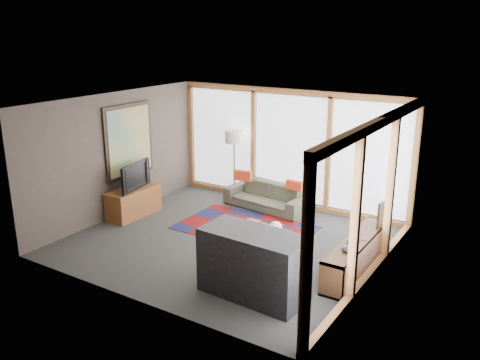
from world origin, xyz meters
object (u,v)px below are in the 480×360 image
Objects in this scene: television at (132,176)px; bar_counter at (254,264)px; sofa at (267,196)px; coffee_table at (268,240)px; bookshelf at (357,255)px; floor_lamp at (234,165)px; tv_console at (134,202)px.

bar_counter is (3.83, -1.48, -0.39)m from television.
sofa is 1.93× the size of television.
bookshelf is at bearing 1.57° from coffee_table.
bookshelf reaches higher than coffee_table.
bar_counter is at bearing -121.87° from television.
television reaches higher than sofa.
coffee_table is 0.48× the size of bookshelf.
coffee_table is at bearing 114.47° from bar_counter.
bar_counter is (1.68, -3.39, 0.22)m from sofa.
sofa is 3.79m from bar_counter.
floor_lamp is (-0.94, 0.13, 0.54)m from sofa.
coffee_table is 1.70m from bar_counter.
television is at bearing -131.87° from sofa.
bar_counter reaches higher than bookshelf.
coffee_table is at bearing 0.88° from tv_console.
floor_lamp is 4.16m from bookshelf.
television is 0.63× the size of bar_counter.
tv_console is (-3.24, -0.05, 0.12)m from coffee_table.
coffee_table is 1.65m from bookshelf.
floor_lamp is 0.74× the size of bookshelf.
sofa is at bearing 146.49° from bookshelf.
bookshelf is 4.90m from television.
floor_lamp is 1.54× the size of coffee_table.
television is at bearing -120.79° from floor_lamp.
sofa is at bearing 41.14° from tv_console.
tv_console reaches higher than coffee_table.
television reaches higher than coffee_table.
sofa is 0.87× the size of bookshelf.
bookshelf is 4.88m from tv_console.
floor_lamp is at bearing -41.52° from television.
television is 4.13m from bar_counter.
television reaches higher than bookshelf.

